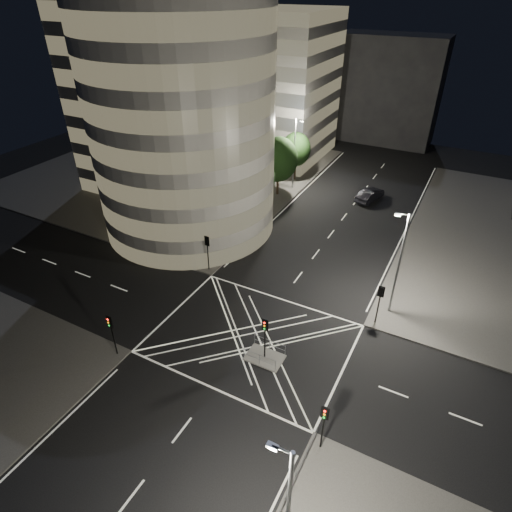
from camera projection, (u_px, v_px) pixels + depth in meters
The scene contains 23 objects.
ground at pixel (252, 338), 36.52m from camera, with size 120.00×120.00×0.00m, color black.
sidewalk_far_left at pixel (172, 171), 67.81m from camera, with size 42.00×42.00×0.15m, color #484644.
central_island at pixel (265, 357), 34.59m from camera, with size 3.00×2.00×0.15m, color slate.
office_tower_curved at pixel (174, 108), 51.57m from camera, with size 30.00×29.00×27.20m.
office_block_rear at pixel (255, 84), 70.08m from camera, with size 24.00×16.00×22.00m, color gray.
building_far_end at pixel (387, 90), 76.02m from camera, with size 18.00×8.00×18.00m, color black.
tree_a at pixel (204, 217), 44.59m from camera, with size 4.71×4.71×7.50m.
tree_b at pixel (233, 193), 48.87m from camera, with size 4.27×4.27×7.52m.
tree_c at pixel (258, 178), 53.58m from camera, with size 4.43×4.43×7.12m.
tree_d at pixel (278, 159), 57.73m from camera, with size 5.31×5.31×8.13m.
tree_e at pixel (296, 149), 62.41m from camera, with size 4.32×4.32×7.12m.
traffic_signal_fl at pixel (207, 247), 43.40m from camera, with size 0.55×0.22×4.00m.
traffic_signal_nl at pixel (111, 328), 33.35m from camera, with size 0.55×0.22×4.00m.
traffic_signal_fr at pixel (380, 298), 36.50m from camera, with size 0.55×0.22×4.00m.
traffic_signal_nr at pixel (324, 420), 26.45m from camera, with size 0.55×0.22×4.00m.
traffic_signal_island at pixel (265, 332), 33.03m from camera, with size 0.55×0.22×4.00m.
street_lamp_left_near at pixel (228, 202), 46.06m from camera, with size 1.25×0.25×10.00m.
street_lamp_left_far at pixel (295, 152), 59.36m from camera, with size 1.25×0.25×10.00m.
street_lamp_right_far at pixel (399, 262), 36.44m from camera, with size 1.25×0.25×10.00m.
street_lamp_right_near at pixel (287, 511), 19.44m from camera, with size 1.25×0.25×10.00m.
railing_island_south at pixel (260, 359), 33.58m from camera, with size 2.80×0.06×1.10m, color slate.
railing_island_north at pixel (270, 345), 34.91m from camera, with size 2.80×0.06×1.10m, color slate.
sedan at pixel (370, 195), 58.58m from camera, with size 1.80×5.15×1.70m, color black.
Camera 1 is at (12.84, -23.41, 25.90)m, focal length 30.00 mm.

